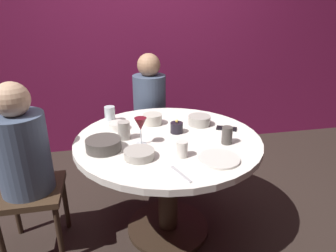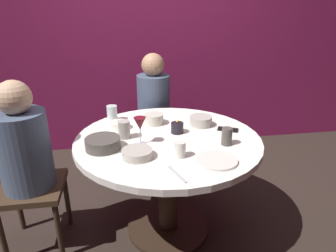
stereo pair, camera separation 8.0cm
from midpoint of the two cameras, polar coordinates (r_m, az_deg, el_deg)
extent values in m
plane|color=#2D231E|center=(2.38, -1.01, -18.86)|extent=(8.00, 8.00, 0.00)
cube|color=maroon|center=(3.35, -6.27, 17.44)|extent=(6.00, 0.10, 2.60)
cylinder|color=white|center=(1.98, -1.15, -2.69)|extent=(1.22, 1.22, 0.04)
cylinder|color=#332319|center=(2.17, -1.08, -11.74)|extent=(0.14, 0.14, 0.71)
cylinder|color=#2D2116|center=(2.37, -1.02, -18.59)|extent=(0.60, 0.60, 0.03)
cube|color=#3F2D1E|center=(2.17, -25.74, -11.17)|extent=(0.40, 0.40, 0.04)
cylinder|color=#475670|center=(2.05, -26.98, -4.74)|extent=(0.32, 0.32, 0.50)
sphere|color=tan|center=(1.93, -28.72, 4.44)|extent=(0.20, 0.20, 0.20)
cylinder|color=#332319|center=(2.22, -30.14, -18.72)|extent=(0.04, 0.04, 0.43)
cylinder|color=#332319|center=(2.13, -21.04, -18.83)|extent=(0.04, 0.04, 0.43)
cylinder|color=#332319|center=(2.48, -27.85, -13.74)|extent=(0.04, 0.04, 0.43)
cylinder|color=#332319|center=(2.40, -19.87, -13.59)|extent=(0.04, 0.04, 0.43)
cube|color=#3F2D1E|center=(2.87, -4.19, -0.81)|extent=(0.40, 0.40, 0.04)
cylinder|color=#475670|center=(2.77, -4.35, 4.43)|extent=(0.30, 0.30, 0.51)
sphere|color=tan|center=(2.69, -4.56, 11.50)|extent=(0.20, 0.20, 0.20)
cylinder|color=#332319|center=(3.11, -7.61, -3.86)|extent=(0.04, 0.04, 0.43)
cylinder|color=#332319|center=(2.80, -7.06, -6.84)|extent=(0.04, 0.04, 0.43)
cylinder|color=#332319|center=(3.14, -1.41, -3.35)|extent=(0.04, 0.04, 0.43)
cylinder|color=#332319|center=(2.84, -0.19, -6.23)|extent=(0.04, 0.04, 0.43)
cylinder|color=black|center=(2.03, 0.53, -0.32)|extent=(0.09, 0.09, 0.07)
sphere|color=#F9D159|center=(2.02, 0.54, 0.93)|extent=(0.02, 0.02, 0.02)
cylinder|color=silver|center=(1.89, -6.33, -3.41)|extent=(0.06, 0.06, 0.01)
cylinder|color=silver|center=(1.87, -6.39, -2.08)|extent=(0.01, 0.01, 0.09)
cone|color=maroon|center=(1.83, -6.50, 0.34)|extent=(0.08, 0.08, 0.08)
cylinder|color=silver|center=(1.71, 8.29, -6.24)|extent=(0.24, 0.24, 0.01)
cube|color=black|center=(2.14, 10.03, -0.47)|extent=(0.16, 0.12, 0.01)
cylinder|color=#B2ADA3|center=(2.18, 4.94, 1.06)|extent=(0.16, 0.16, 0.07)
cylinder|color=#B2ADA3|center=(1.72, -6.83, -5.33)|extent=(0.18, 0.18, 0.05)
cylinder|color=beige|center=(2.19, -4.04, 1.30)|extent=(0.14, 0.14, 0.07)
cylinder|color=silver|center=(2.13, -10.58, 0.04)|extent=(0.13, 0.13, 0.05)
cylinder|color=#4C4742|center=(1.84, -13.39, -3.48)|extent=(0.21, 0.21, 0.07)
cylinder|color=silver|center=(2.27, -12.01, 2.22)|extent=(0.08, 0.08, 0.12)
cylinder|color=silver|center=(1.71, 1.36, -4.43)|extent=(0.07, 0.07, 0.09)
cylinder|color=#B2ADA3|center=(1.96, -9.53, -0.83)|extent=(0.08, 0.08, 0.12)
cylinder|color=#4C4742|center=(1.90, 10.00, -1.77)|extent=(0.07, 0.07, 0.11)
cube|color=#B7B7BC|center=(1.56, 1.02, -9.15)|extent=(0.07, 0.18, 0.01)
camera|label=1|loc=(0.04, -91.18, -0.48)|focal=32.01mm
camera|label=2|loc=(0.04, 88.82, 0.48)|focal=32.01mm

